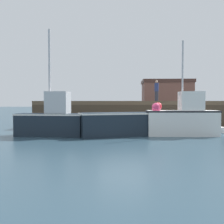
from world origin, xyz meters
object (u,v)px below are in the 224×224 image
object	(u,v)px
fishing_boat_mid	(182,118)
dockworker	(157,91)
fishing_boat_near_left	(52,119)
rowboat	(209,129)
fishing_boat_near_right	(118,124)

from	to	relation	value
fishing_boat_mid	dockworker	xyz separation A→B (m)	(-0.36, 7.86, 1.77)
fishing_boat_near_left	rowboat	bearing A→B (deg)	13.68
fishing_boat_near_left	rowboat	distance (m)	9.05
fishing_boat_mid	dockworker	distance (m)	8.07
fishing_boat_mid	dockworker	size ratio (longest dim) A/B	2.91
fishing_boat_near_right	dockworker	bearing A→B (deg)	69.84
fishing_boat_near_left	fishing_boat_mid	xyz separation A→B (m)	(6.82, 0.45, 0.04)
fishing_boat_near_left	fishing_boat_near_right	size ratio (longest dim) A/B	1.32
fishing_boat_mid	fishing_boat_near_left	bearing A→B (deg)	-176.24
fishing_boat_near_left	fishing_boat_near_right	xyz separation A→B (m)	(3.44, 0.10, -0.22)
fishing_boat_near_left	dockworker	world-z (taller)	fishing_boat_near_left
dockworker	fishing_boat_near_left	bearing A→B (deg)	-127.85
fishing_boat_near_left	rowboat	world-z (taller)	fishing_boat_near_left
dockworker	fishing_boat_near_right	bearing A→B (deg)	-110.16
fishing_boat_near_right	fishing_boat_mid	distance (m)	3.40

